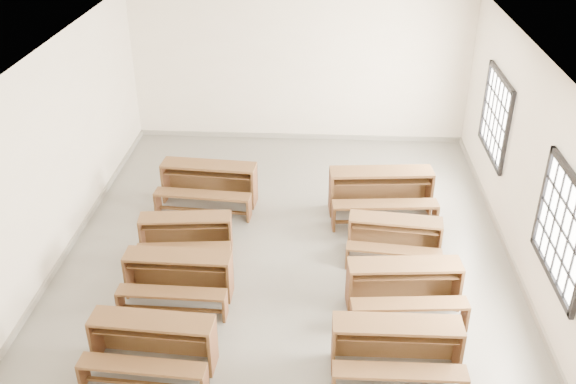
# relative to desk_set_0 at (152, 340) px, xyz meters

# --- Properties ---
(room) EXTENTS (8.50, 8.50, 3.20)m
(room) POSITION_rel_desk_set_0_xyz_m (1.59, 2.74, 1.74)
(room) COLOR slate
(room) RESTS_ON ground
(desk_set_0) EXTENTS (1.57, 0.88, 0.68)m
(desk_set_0) POSITION_rel_desk_set_0_xyz_m (0.00, 0.00, 0.00)
(desk_set_0) COLOR brown
(desk_set_0) RESTS_ON ground
(desk_set_1) EXTENTS (1.52, 0.81, 0.68)m
(desk_set_1) POSITION_rel_desk_set_0_xyz_m (0.03, 1.38, -0.01)
(desk_set_1) COLOR brown
(desk_set_1) RESTS_ON ground
(desk_set_2) EXTENTS (1.49, 0.88, 0.64)m
(desk_set_2) POSITION_rel_desk_set_0_xyz_m (-0.08, 2.47, -0.03)
(desk_set_2) COLOR brown
(desk_set_2) RESTS_ON ground
(desk_set_3) EXTENTS (1.73, 1.00, 0.75)m
(desk_set_3) POSITION_rel_desk_set_0_xyz_m (0.02, 4.06, 0.04)
(desk_set_3) COLOR brown
(desk_set_3) RESTS_ON ground
(desk_set_4) EXTENTS (1.57, 0.82, 0.70)m
(desk_set_4) POSITION_rel_desk_set_0_xyz_m (2.97, 0.08, 0.01)
(desk_set_4) COLOR brown
(desk_set_4) RESTS_ON ground
(desk_set_5) EXTENTS (1.62, 0.94, 0.70)m
(desk_set_5) POSITION_rel_desk_set_0_xyz_m (3.19, 1.32, 0.01)
(desk_set_5) COLOR brown
(desk_set_5) RESTS_ON ground
(desk_set_6) EXTENTS (1.50, 0.89, 0.64)m
(desk_set_6) POSITION_rel_desk_set_0_xyz_m (3.17, 2.59, -0.02)
(desk_set_6) COLOR brown
(desk_set_6) RESTS_ON ground
(desk_set_7) EXTENTS (1.83, 1.07, 0.79)m
(desk_set_7) POSITION_rel_desk_set_0_xyz_m (3.04, 3.90, 0.06)
(desk_set_7) COLOR brown
(desk_set_7) RESTS_ON ground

